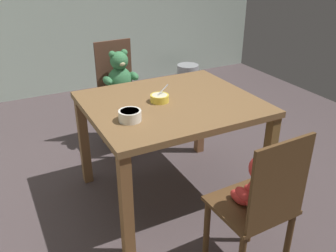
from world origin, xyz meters
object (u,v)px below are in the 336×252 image
dining_table (171,114)px  teddy_chair_far_center (121,85)px  porridge_bowl_white_near_left (130,115)px  metal_pail (188,73)px  teddy_chair_near_front (259,196)px  porridge_bowl_yellow_center (160,98)px

dining_table → teddy_chair_far_center: size_ratio=1.18×
porridge_bowl_white_near_left → metal_pail: size_ratio=0.47×
porridge_bowl_white_near_left → metal_pail: porridge_bowl_white_near_left is taller
dining_table → teddy_chair_far_center: (-0.04, 0.88, -0.07)m
metal_pail → teddy_chair_near_front: bearing=-113.9°
teddy_chair_near_front → teddy_chair_far_center: teddy_chair_far_center is taller
teddy_chair_near_front → metal_pail: 3.35m
porridge_bowl_yellow_center → teddy_chair_far_center: bearing=87.6°
teddy_chair_near_front → porridge_bowl_white_near_left: (-0.40, 0.73, 0.24)m
dining_table → teddy_chair_near_front: bearing=-87.4°
porridge_bowl_white_near_left → porridge_bowl_yellow_center: porridge_bowl_yellow_center is taller
teddy_chair_near_front → dining_table: bearing=0.6°
dining_table → metal_pail: size_ratio=3.86×
dining_table → porridge_bowl_white_near_left: size_ratio=8.20×
porridge_bowl_yellow_center → metal_pail: size_ratio=0.46×
porridge_bowl_yellow_center → teddy_chair_near_front: bearing=-82.8°
teddy_chair_far_center → porridge_bowl_white_near_left: (-0.32, -1.04, 0.20)m
dining_table → porridge_bowl_yellow_center: 0.15m
teddy_chair_far_center → porridge_bowl_yellow_center: size_ratio=7.09×
porridge_bowl_white_near_left → dining_table: bearing=23.6°
dining_table → porridge_bowl_white_near_left: bearing=-156.4°
teddy_chair_far_center → porridge_bowl_yellow_center: bearing=-5.3°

